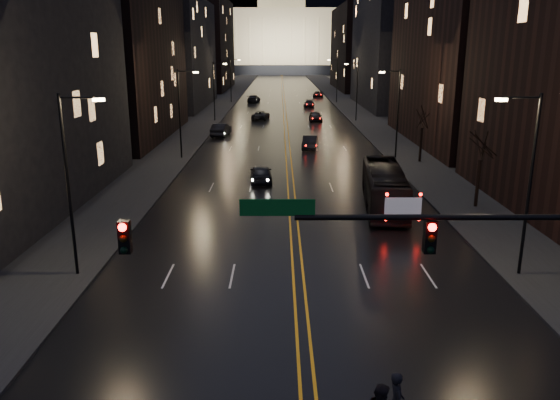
{
  "coord_description": "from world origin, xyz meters",
  "views": [
    {
      "loc": [
        -0.94,
        -15.19,
        10.95
      ],
      "look_at": [
        -0.91,
        10.12,
        3.91
      ],
      "focal_mm": 35.0,
      "sensor_mm": 36.0,
      "label": 1
    }
  ],
  "objects_px": {
    "traffic_signal": "(509,253)",
    "oncoming_car_b": "(221,130)",
    "oncoming_car_a": "(261,173)",
    "receding_car_a": "(310,142)",
    "bus": "(384,187)"
  },
  "relations": [
    {
      "from": "traffic_signal",
      "to": "oncoming_car_b",
      "type": "relative_size",
      "value": 3.4
    },
    {
      "from": "traffic_signal",
      "to": "oncoming_car_a",
      "type": "relative_size",
      "value": 3.85
    },
    {
      "from": "oncoming_car_a",
      "to": "receding_car_a",
      "type": "distance_m",
      "value": 16.71
    },
    {
      "from": "oncoming_car_a",
      "to": "receding_car_a",
      "type": "bearing_deg",
      "value": -111.11
    },
    {
      "from": "oncoming_car_b",
      "to": "bus",
      "type": "bearing_deg",
      "value": 120.82
    },
    {
      "from": "oncoming_car_b",
      "to": "receding_car_a",
      "type": "relative_size",
      "value": 1.13
    },
    {
      "from": "oncoming_car_a",
      "to": "oncoming_car_b",
      "type": "xyz_separation_m",
      "value": [
        -6.0,
        25.23,
        0.07
      ]
    },
    {
      "from": "traffic_signal",
      "to": "receding_car_a",
      "type": "bearing_deg",
      "value": 94.26
    },
    {
      "from": "oncoming_car_a",
      "to": "bus",
      "type": "bearing_deg",
      "value": 135.4
    },
    {
      "from": "bus",
      "to": "traffic_signal",
      "type": "bearing_deg",
      "value": -85.66
    },
    {
      "from": "bus",
      "to": "oncoming_car_a",
      "type": "height_order",
      "value": "bus"
    },
    {
      "from": "oncoming_car_b",
      "to": "receding_car_a",
      "type": "height_order",
      "value": "oncoming_car_b"
    },
    {
      "from": "traffic_signal",
      "to": "receding_car_a",
      "type": "height_order",
      "value": "traffic_signal"
    },
    {
      "from": "traffic_signal",
      "to": "oncoming_car_a",
      "type": "distance_m",
      "value": 31.29
    },
    {
      "from": "bus",
      "to": "oncoming_car_b",
      "type": "distance_m",
      "value": 36.23
    }
  ]
}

